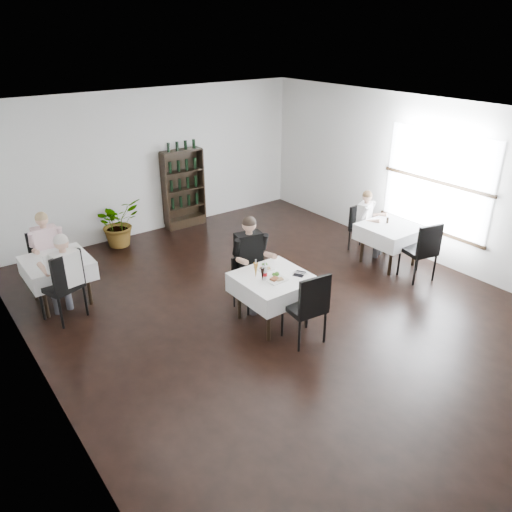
{
  "coord_description": "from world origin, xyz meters",
  "views": [
    {
      "loc": [
        -4.39,
        -5.09,
        4.14
      ],
      "look_at": [
        -0.47,
        0.2,
        1.07
      ],
      "focal_mm": 35.0,
      "sensor_mm": 36.0,
      "label": 1
    }
  ],
  "objects_px": {
    "main_table": "(273,285)",
    "potted_tree": "(118,223)",
    "wine_shelf": "(184,189)",
    "diner_main": "(251,255)"
  },
  "relations": [
    {
      "from": "main_table",
      "to": "potted_tree",
      "type": "distance_m",
      "value": 4.22
    },
    {
      "from": "main_table",
      "to": "wine_shelf",
      "type": "bearing_deg",
      "value": 78.22
    },
    {
      "from": "wine_shelf",
      "to": "diner_main",
      "type": "xyz_separation_m",
      "value": [
        -0.86,
        -3.71,
        0.02
      ]
    },
    {
      "from": "main_table",
      "to": "diner_main",
      "type": "distance_m",
      "value": 0.66
    },
    {
      "from": "wine_shelf",
      "to": "diner_main",
      "type": "bearing_deg",
      "value": -103.11
    },
    {
      "from": "main_table",
      "to": "diner_main",
      "type": "relative_size",
      "value": 0.69
    },
    {
      "from": "wine_shelf",
      "to": "main_table",
      "type": "xyz_separation_m",
      "value": [
        -0.9,
        -4.31,
        -0.23
      ]
    },
    {
      "from": "wine_shelf",
      "to": "potted_tree",
      "type": "relative_size",
      "value": 1.81
    },
    {
      "from": "main_table",
      "to": "diner_main",
      "type": "xyz_separation_m",
      "value": [
        0.04,
        0.61,
        0.25
      ]
    },
    {
      "from": "main_table",
      "to": "potted_tree",
      "type": "height_order",
      "value": "potted_tree"
    }
  ]
}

